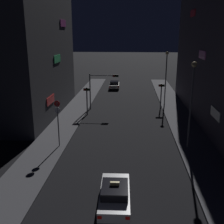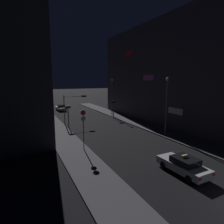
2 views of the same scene
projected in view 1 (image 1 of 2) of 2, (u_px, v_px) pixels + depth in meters
sidewalk_left at (74, 112)px, 36.48m from camera, size 3.40×54.58×0.13m
sidewalk_right at (177, 114)px, 35.52m from camera, size 3.40×54.58×0.13m
building_facade_left at (18, 54)px, 33.96m from camera, size 10.03×19.15×15.55m
taxi at (115, 194)px, 16.52m from camera, size 1.94×4.50×1.62m
far_car at (114, 85)px, 52.12m from camera, size 1.98×4.52×1.42m
traffic_light_overhead at (101, 84)px, 36.94m from camera, size 3.99×0.42×4.97m
traffic_light_left_kerb at (87, 95)px, 34.68m from camera, size 0.80×0.42×3.59m
traffic_light_right_kerb at (161, 91)px, 37.57m from camera, size 0.80×0.42×3.56m
sign_pole_left at (58, 119)px, 24.52m from camera, size 0.55×0.10×4.32m
street_lamp_near_block at (192, 92)px, 23.61m from camera, size 0.49×0.49×7.78m
street_lamp_far_block at (166, 71)px, 39.13m from camera, size 0.46×0.46×7.62m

